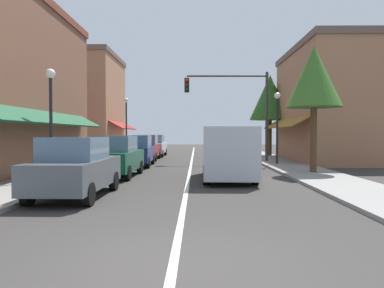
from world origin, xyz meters
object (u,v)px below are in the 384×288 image
(parked_car_third_left, at_px, (137,151))
(parked_car_far_left, at_px, (146,148))
(traffic_signal_mast_arm, at_px, (238,101))
(tree_right_near, at_px, (314,78))
(tree_right_far, at_px, (270,98))
(street_lamp_left_far, at_px, (126,117))
(street_lamp_right_mid, at_px, (277,116))
(parked_car_second_left, at_px, (116,157))
(parked_car_distant_left, at_px, (154,146))
(street_lamp_left_near, at_px, (51,105))
(van_in_lane, at_px, (228,151))
(parked_car_nearest_left, at_px, (76,167))

(parked_car_third_left, height_order, parked_car_far_left, same)
(traffic_signal_mast_arm, distance_m, tree_right_near, 7.26)
(parked_car_third_left, distance_m, tree_right_far, 13.36)
(street_lamp_left_far, bearing_deg, street_lamp_right_mid, -34.83)
(tree_right_near, bearing_deg, parked_car_second_left, -173.67)
(parked_car_third_left, relative_size, parked_car_distant_left, 1.00)
(street_lamp_left_near, bearing_deg, street_lamp_right_mid, 36.74)
(parked_car_distant_left, distance_m, traffic_signal_mast_arm, 9.50)
(parked_car_distant_left, distance_m, van_in_lane, 15.89)
(parked_car_second_left, height_order, parked_car_third_left, same)
(parked_car_distant_left, relative_size, street_lamp_left_near, 0.96)
(parked_car_far_left, height_order, street_lamp_left_near, street_lamp_left_near)
(parked_car_nearest_left, distance_m, street_lamp_left_far, 18.03)
(van_in_lane, distance_m, tree_right_far, 15.94)
(parked_car_distant_left, distance_m, street_lamp_left_near, 16.51)
(street_lamp_right_mid, bearing_deg, parked_car_nearest_left, -127.33)
(parked_car_second_left, relative_size, street_lamp_left_far, 0.90)
(parked_car_far_left, xyz_separation_m, street_lamp_right_mid, (8.25, -4.53, 2.03))
(van_in_lane, height_order, tree_right_near, tree_right_near)
(street_lamp_right_mid, relative_size, tree_right_near, 0.73)
(parked_car_nearest_left, bearing_deg, tree_right_near, 35.60)
(parked_car_nearest_left, bearing_deg, parked_car_third_left, 90.35)
(van_in_lane, bearing_deg, parked_car_far_left, 115.24)
(van_in_lane, relative_size, tree_right_near, 0.90)
(parked_car_third_left, height_order, traffic_signal_mast_arm, traffic_signal_mast_arm)
(parked_car_second_left, relative_size, tree_right_far, 0.63)
(parked_car_third_left, xyz_separation_m, street_lamp_right_mid, (8.10, 0.42, 2.03))
(parked_car_far_left, xyz_separation_m, traffic_signal_mast_arm, (6.22, -2.46, 3.08))
(parked_car_far_left, xyz_separation_m, parked_car_distant_left, (0.10, 4.13, 0.00))
(parked_car_second_left, xyz_separation_m, parked_car_far_left, (-0.10, 10.16, 0.00))
(tree_right_far, bearing_deg, traffic_signal_mast_arm, -117.49)
(van_in_lane, bearing_deg, traffic_signal_mast_arm, 82.45)
(tree_right_far, bearing_deg, parked_car_distant_left, 177.98)
(traffic_signal_mast_arm, distance_m, street_lamp_left_far, 9.49)
(parked_car_third_left, distance_m, parked_car_far_left, 4.95)
(parked_car_third_left, bearing_deg, parked_car_far_left, 90.59)
(street_lamp_left_near, bearing_deg, street_lamp_left_far, 89.65)
(parked_car_far_left, relative_size, street_lamp_right_mid, 0.97)
(parked_car_third_left, relative_size, tree_right_far, 0.63)
(parked_car_second_left, distance_m, street_lamp_right_mid, 10.11)
(street_lamp_left_near, bearing_deg, tree_right_near, 15.20)
(parked_car_nearest_left, xyz_separation_m, parked_car_second_left, (0.07, 5.14, 0.00))
(parked_car_distant_left, height_order, traffic_signal_mast_arm, traffic_signal_mast_arm)
(street_lamp_left_near, distance_m, street_lamp_left_far, 14.62)
(parked_car_nearest_left, bearing_deg, street_lamp_right_mid, 53.65)
(parked_car_second_left, xyz_separation_m, street_lamp_right_mid, (8.15, 5.63, 2.03))
(parked_car_far_left, bearing_deg, traffic_signal_mast_arm, -21.87)
(traffic_signal_mast_arm, relative_size, tree_right_near, 0.99)
(street_lamp_left_far, height_order, tree_right_far, tree_right_far)
(parked_car_far_left, distance_m, street_lamp_left_far, 3.83)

